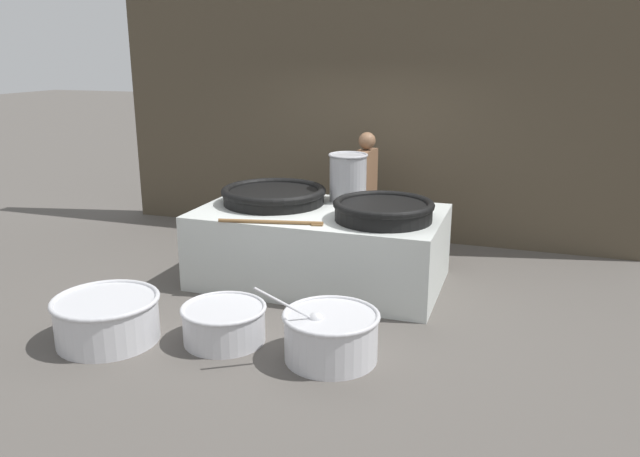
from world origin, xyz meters
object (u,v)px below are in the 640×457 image
at_px(cook, 365,188).
at_px(prep_bowl_meat, 107,317).
at_px(giant_wok_near, 274,195).
at_px(prep_bowl_extra, 224,322).
at_px(giant_wok_far, 383,209).
at_px(prep_bowl_vegetables, 331,334).
at_px(stock_pot, 348,177).

bearing_deg(cook, prep_bowl_meat, 70.20).
relative_size(giant_wok_near, prep_bowl_meat, 1.27).
xyz_separation_m(cook, prep_bowl_extra, (-0.53, -3.12, -0.68)).
bearing_deg(giant_wok_far, prep_bowl_extra, -124.89).
relative_size(giant_wok_far, prep_bowl_extra, 1.37).
relative_size(giant_wok_near, cook, 0.78).
bearing_deg(prep_bowl_meat, giant_wok_near, 72.10).
height_order(giant_wok_near, prep_bowl_meat, giant_wok_near).
distance_m(prep_bowl_vegetables, prep_bowl_meat, 2.13).
xyz_separation_m(cook, prep_bowl_vegetables, (0.53, -3.14, -0.63)).
distance_m(stock_pot, prep_bowl_extra, 2.60).
height_order(prep_bowl_vegetables, prep_bowl_extra, prep_bowl_vegetables).
bearing_deg(cook, prep_bowl_vegetables, 104.18).
bearing_deg(prep_bowl_meat, cook, 65.55).
distance_m(giant_wok_near, giant_wok_far, 1.47).
relative_size(giant_wok_near, giant_wok_far, 1.14).
bearing_deg(prep_bowl_meat, giant_wok_far, 42.05).
distance_m(giant_wok_near, stock_pot, 0.93).
xyz_separation_m(giant_wok_far, stock_pot, (-0.62, 0.74, 0.18)).
distance_m(stock_pot, cook, 0.82).
height_order(prep_bowl_meat, prep_bowl_extra, prep_bowl_meat).
bearing_deg(prep_bowl_vegetables, giant_wok_near, 124.64).
bearing_deg(prep_bowl_extra, prep_bowl_vegetables, -0.84).
bearing_deg(giant_wok_near, prep_bowl_extra, -81.18).
relative_size(prep_bowl_vegetables, prep_bowl_extra, 1.20).
bearing_deg(stock_pot, giant_wok_near, -153.79).
distance_m(prep_bowl_vegetables, prep_bowl_extra, 1.06).
height_order(cook, prep_bowl_extra, cook).
xyz_separation_m(giant_wok_near, prep_bowl_vegetables, (1.36, -1.97, -0.73)).
bearing_deg(giant_wok_near, giant_wok_far, -13.26).
distance_m(giant_wok_near, prep_bowl_meat, 2.52).
xyz_separation_m(giant_wok_far, prep_bowl_meat, (-2.17, -1.96, -0.75)).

